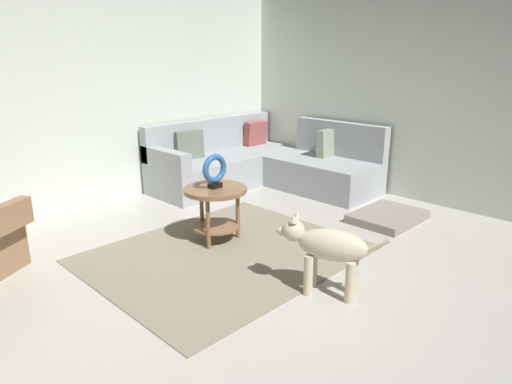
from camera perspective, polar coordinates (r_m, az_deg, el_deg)
name	(u,v)px	position (r m, az deg, el deg)	size (l,w,h in m)	color
ground_plane	(270,292)	(3.67, 1.79, -12.46)	(6.00, 6.00, 0.10)	#B7B2A8
wall_back	(82,91)	(5.63, -21.09, 11.82)	(6.00, 0.12, 2.70)	silver
wall_right	(446,90)	(5.73, 22.81, 11.71)	(0.12, 6.00, 2.70)	silver
area_rug	(225,254)	(4.18, -3.90, -7.73)	(2.30, 1.90, 0.01)	gray
sectional_couch	(261,165)	(6.20, 0.69, 3.41)	(2.20, 2.25, 0.88)	#9EA3A8
side_table	(216,200)	(4.33, -5.12, -1.03)	(0.60, 0.60, 0.54)	brown
torus_sculpture	(215,170)	(4.25, -5.22, 2.75)	(0.28, 0.08, 0.33)	black
dog_bed_mat	(388,217)	(5.17, 16.25, -2.99)	(0.80, 0.60, 0.09)	gray
dog	(326,247)	(3.43, 8.85, -6.90)	(0.41, 0.80, 0.63)	beige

